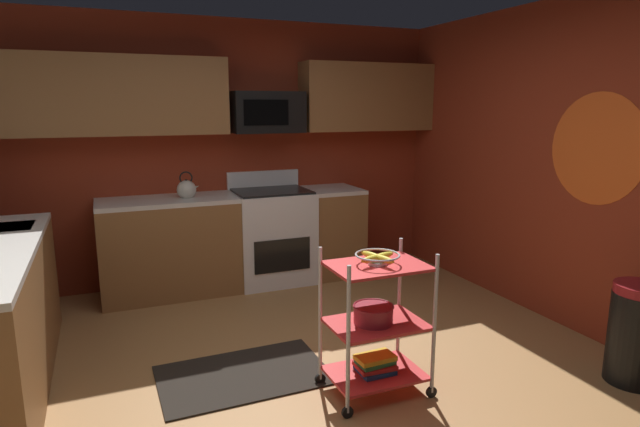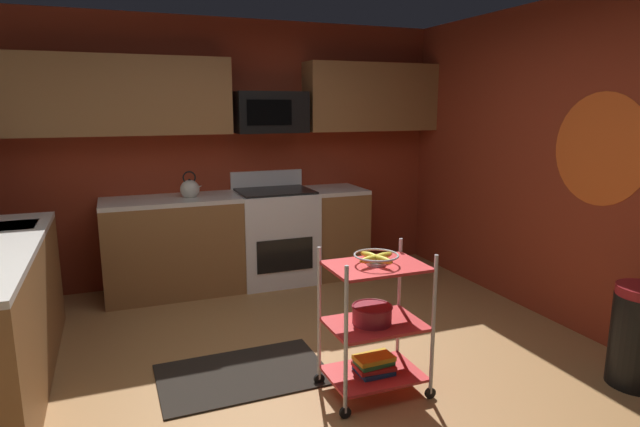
# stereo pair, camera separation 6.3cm
# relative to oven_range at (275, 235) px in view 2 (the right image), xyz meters

# --- Properties ---
(floor) EXTENTS (4.40, 4.80, 0.04)m
(floor) POSITION_rel_oven_range_xyz_m (-0.35, -2.10, -0.50)
(floor) COLOR #A87542
(floor) RESTS_ON ground
(wall_back) EXTENTS (4.52, 0.06, 2.60)m
(wall_back) POSITION_rel_oven_range_xyz_m (-0.35, 0.33, 0.82)
(wall_back) COLOR maroon
(wall_back) RESTS_ON ground
(wall_right) EXTENTS (0.06, 4.80, 2.60)m
(wall_right) POSITION_rel_oven_range_xyz_m (1.88, -2.10, 0.82)
(wall_right) COLOR maroon
(wall_right) RESTS_ON ground
(wall_flower_decal) EXTENTS (0.00, 0.83, 0.83)m
(wall_flower_decal) POSITION_rel_oven_range_xyz_m (1.85, -2.15, 0.97)
(wall_flower_decal) COLOR #E5591E
(counter_run) EXTENTS (3.48, 2.76, 0.92)m
(counter_run) POSITION_rel_oven_range_xyz_m (-1.23, -0.63, -0.01)
(counter_run) COLOR brown
(counter_run) RESTS_ON ground
(oven_range) EXTENTS (0.76, 0.65, 1.10)m
(oven_range) POSITION_rel_oven_range_xyz_m (0.00, 0.00, 0.00)
(oven_range) COLOR white
(oven_range) RESTS_ON ground
(upper_cabinets) EXTENTS (4.40, 0.33, 0.70)m
(upper_cabinets) POSITION_rel_oven_range_xyz_m (-0.43, 0.13, 1.37)
(upper_cabinets) COLOR brown
(microwave) EXTENTS (0.70, 0.39, 0.40)m
(microwave) POSITION_rel_oven_range_xyz_m (-0.00, 0.10, 1.22)
(microwave) COLOR black
(rolling_cart) EXTENTS (0.64, 0.43, 0.91)m
(rolling_cart) POSITION_rel_oven_range_xyz_m (-0.06, -2.31, -0.02)
(rolling_cart) COLOR silver
(rolling_cart) RESTS_ON ground
(fruit_bowl) EXTENTS (0.27, 0.27, 0.07)m
(fruit_bowl) POSITION_rel_oven_range_xyz_m (-0.06, -2.31, 0.40)
(fruit_bowl) COLOR silver
(fruit_bowl) RESTS_ON rolling_cart
(mixing_bowl_large) EXTENTS (0.25, 0.25, 0.11)m
(mixing_bowl_large) POSITION_rel_oven_range_xyz_m (-0.08, -2.31, 0.04)
(mixing_bowl_large) COLOR maroon
(mixing_bowl_large) RESTS_ON rolling_cart
(book_stack) EXTENTS (0.25, 0.19, 0.11)m
(book_stack) POSITION_rel_oven_range_xyz_m (-0.06, -2.31, -0.30)
(book_stack) COLOR #1E4C8C
(book_stack) RESTS_ON rolling_cart
(kettle) EXTENTS (0.21, 0.18, 0.26)m
(kettle) POSITION_rel_oven_range_xyz_m (-0.83, -0.00, 0.52)
(kettle) COLOR beige
(kettle) RESTS_ON counter_run
(trash_can) EXTENTS (0.34, 0.42, 0.66)m
(trash_can) POSITION_rel_oven_range_xyz_m (1.55, -2.85, -0.15)
(trash_can) COLOR black
(trash_can) RESTS_ON ground
(floor_rug) EXTENTS (1.11, 0.72, 0.01)m
(floor_rug) POSITION_rel_oven_range_xyz_m (-0.77, -1.81, -0.47)
(floor_rug) COLOR black
(floor_rug) RESTS_ON ground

